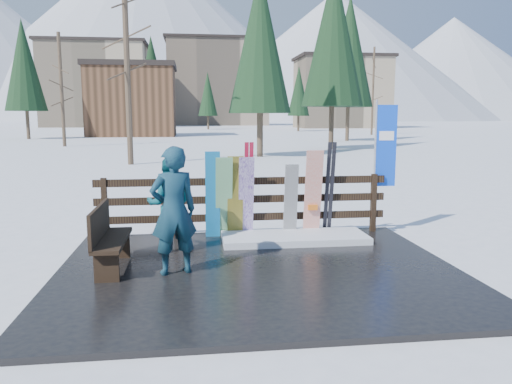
{
  "coord_description": "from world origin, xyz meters",
  "views": [
    {
      "loc": [
        -0.96,
        -7.2,
        2.36
      ],
      "look_at": [
        0.09,
        1.0,
        1.1
      ],
      "focal_mm": 35.0,
      "sensor_mm": 36.0,
      "label": 1
    }
  ],
  "objects": [
    {
      "name": "resort_buildings",
      "position": [
        1.03,
        115.41,
        9.81
      ],
      "size": [
        73.0,
        87.6,
        22.6
      ],
      "color": "tan",
      "rests_on": "ground"
    },
    {
      "name": "mountains",
      "position": [
        -10.5,
        328.41,
        50.2
      ],
      "size": [
        520.0,
        260.0,
        120.0
      ],
      "color": "white",
      "rests_on": "ground"
    },
    {
      "name": "fence",
      "position": [
        0.0,
        2.2,
        0.74
      ],
      "size": [
        5.6,
        0.1,
        1.15
      ],
      "color": "black",
      "rests_on": "deck"
    },
    {
      "name": "rental_flag",
      "position": [
        2.78,
        2.25,
        1.69
      ],
      "size": [
        0.45,
        0.04,
        2.6
      ],
      "color": "silver",
      "rests_on": "deck"
    },
    {
      "name": "snowboard_0",
      "position": [
        -0.6,
        1.98,
        0.91
      ],
      "size": [
        0.27,
        0.34,
        1.65
      ],
      "primitive_type": "cube",
      "rotation": [
        0.19,
        0.0,
        0.0
      ],
      "color": "#177EC2",
      "rests_on": "deck"
    },
    {
      "name": "snowboard_1",
      "position": [
        -0.39,
        1.98,
        0.85
      ],
      "size": [
        0.31,
        0.41,
        1.54
      ],
      "primitive_type": "cube",
      "rotation": [
        0.24,
        0.0,
        0.0
      ],
      "color": "silver",
      "rests_on": "deck"
    },
    {
      "name": "snowboard_4",
      "position": [
        0.88,
        1.98,
        0.78
      ],
      "size": [
        0.26,
        0.21,
        1.39
      ],
      "primitive_type": "cube",
      "rotation": [
        0.13,
        0.0,
        0.0
      ],
      "color": "black",
      "rests_on": "deck"
    },
    {
      "name": "ground",
      "position": [
        0.0,
        0.0,
        0.0
      ],
      "size": [
        700.0,
        700.0,
        0.0
      ],
      "primitive_type": "plane",
      "color": "white",
      "rests_on": "ground"
    },
    {
      "name": "ski_pair_a",
      "position": [
        0.07,
        2.05,
        0.98
      ],
      "size": [
        0.16,
        0.33,
        1.81
      ],
      "color": "#AF1530",
      "rests_on": "deck"
    },
    {
      "name": "snowboard_5",
      "position": [
        1.31,
        1.98,
        0.91
      ],
      "size": [
        0.33,
        0.29,
        1.65
      ],
      "primitive_type": "cube",
      "rotation": [
        0.16,
        0.0,
        0.0
      ],
      "color": "silver",
      "rests_on": "deck"
    },
    {
      "name": "snowboard_3",
      "position": [
        0.02,
        1.98,
        0.85
      ],
      "size": [
        0.28,
        0.3,
        1.54
      ],
      "primitive_type": "cube",
      "rotation": [
        0.18,
        0.0,
        0.0
      ],
      "color": "white",
      "rests_on": "deck"
    },
    {
      "name": "snowboard_2",
      "position": [
        -0.18,
        1.98,
        0.86
      ],
      "size": [
        0.29,
        0.25,
        1.56
      ],
      "primitive_type": "cube",
      "rotation": [
        0.15,
        0.0,
        0.0
      ],
      "color": "gold",
      "rests_on": "deck"
    },
    {
      "name": "person_back",
      "position": [
        -1.36,
        1.22,
        0.88
      ],
      "size": [
        0.81,
        0.64,
        1.6
      ],
      "primitive_type": "imported",
      "rotation": [
        0.0,
        0.0,
        3.09
      ],
      "color": "#0C4E5A",
      "rests_on": "deck"
    },
    {
      "name": "trees",
      "position": [
        2.76,
        47.55,
        5.81
      ],
      "size": [
        42.24,
        68.9,
        13.01
      ],
      "color": "#382B1E",
      "rests_on": "ground"
    },
    {
      "name": "snow_patch",
      "position": [
        0.88,
        1.6,
        0.14
      ],
      "size": [
        2.66,
        1.0,
        0.12
      ],
      "primitive_type": "cube",
      "color": "white",
      "rests_on": "deck"
    },
    {
      "name": "bench",
      "position": [
        -2.24,
        0.25,
        0.6
      ],
      "size": [
        0.41,
        1.5,
        0.97
      ],
      "color": "black",
      "rests_on": "deck"
    },
    {
      "name": "ski_pair_b",
      "position": [
        1.65,
        2.05,
        0.98
      ],
      "size": [
        0.17,
        0.31,
        1.8
      ],
      "color": "black",
      "rests_on": "deck"
    },
    {
      "name": "deck",
      "position": [
        0.0,
        0.0,
        0.04
      ],
      "size": [
        6.0,
        5.0,
        0.08
      ],
      "primitive_type": "cube",
      "color": "black",
      "rests_on": "ground"
    },
    {
      "name": "person_front",
      "position": [
        -1.25,
        -0.05,
        1.01
      ],
      "size": [
        0.78,
        0.62,
        1.86
      ],
      "primitive_type": "imported",
      "rotation": [
        0.0,
        0.0,
        3.43
      ],
      "color": "#194F58",
      "rests_on": "deck"
    }
  ]
}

